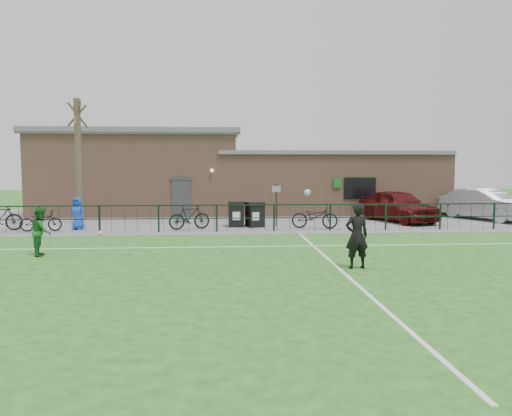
{
  "coord_description": "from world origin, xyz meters",
  "views": [
    {
      "loc": [
        -1.3,
        -13.6,
        2.93
      ],
      "look_at": [
        0.0,
        5.0,
        1.3
      ],
      "focal_mm": 35.0,
      "sensor_mm": 36.0,
      "label": 1
    }
  ],
  "objects": [
    {
      "name": "paving_strip",
      "position": [
        0.0,
        13.5,
        0.01
      ],
      "size": [
        34.0,
        13.0,
        0.02
      ],
      "primitive_type": "cube",
      "color": "slate",
      "rests_on": "ground"
    },
    {
      "name": "bare_tree",
      "position": [
        -8.0,
        10.5,
        3.0
      ],
      "size": [
        0.3,
        0.3,
        6.0
      ],
      "primitive_type": "cylinder",
      "color": "#493A2C",
      "rests_on": "ground"
    },
    {
      "name": "bicycle_e",
      "position": [
        2.95,
        8.77,
        0.57
      ],
      "size": [
        2.2,
        1.19,
        1.1
      ],
      "primitive_type": "imported",
      "rotation": [
        0.0,
        0.0,
        1.34
      ],
      "color": "black",
      "rests_on": "paving_strip"
    },
    {
      "name": "outfield_player",
      "position": [
        -7.09,
        2.76,
        0.78
      ],
      "size": [
        0.77,
        0.89,
        1.56
      ],
      "primitive_type": "imported",
      "rotation": [
        0.0,
        0.0,
        1.83
      ],
      "color": "#1B6021",
      "rests_on": "ground"
    },
    {
      "name": "wheelie_bin_right",
      "position": [
        -0.61,
        9.71,
        0.56
      ],
      "size": [
        0.71,
        0.81,
        1.08
      ],
      "primitive_type": "cube",
      "rotation": [
        0.0,
        0.0,
        0.0
      ],
      "color": "black",
      "rests_on": "paving_strip"
    },
    {
      "name": "pitch_line_perp",
      "position": [
        2.0,
        0.0,
        0.0
      ],
      "size": [
        0.1,
        16.0,
        0.01
      ],
      "primitive_type": "cube",
      "color": "white",
      "rests_on": "ground"
    },
    {
      "name": "spectator_child",
      "position": [
        -7.71,
        9.06,
        0.75
      ],
      "size": [
        0.81,
        0.64,
        1.46
      ],
      "primitive_type": "imported",
      "rotation": [
        0.0,
        0.0,
        -0.27
      ],
      "color": "blue",
      "rests_on": "paving_strip"
    },
    {
      "name": "ball_ground",
      "position": [
        -6.3,
        7.2,
        0.1
      ],
      "size": [
        0.21,
        0.21,
        0.21
      ],
      "primitive_type": "sphere",
      "color": "white",
      "rests_on": "ground"
    },
    {
      "name": "clubhouse",
      "position": [
        -0.88,
        16.5,
        2.22
      ],
      "size": [
        24.25,
        5.4,
        4.96
      ],
      "color": "#A07459",
      "rests_on": "ground"
    },
    {
      "name": "car_silver",
      "position": [
        12.62,
        11.63,
        0.84
      ],
      "size": [
        3.61,
        5.26,
        1.64
      ],
      "primitive_type": "imported",
      "rotation": [
        0.0,
        0.0,
        0.42
      ],
      "color": "#ABADB3",
      "rests_on": "paving_strip"
    },
    {
      "name": "pitch_line_touch",
      "position": [
        0.0,
        7.8,
        0.0
      ],
      "size": [
        28.0,
        0.1,
        0.01
      ],
      "primitive_type": "cube",
      "color": "white",
      "rests_on": "ground"
    },
    {
      "name": "wheelie_bin_left",
      "position": [
        0.27,
        9.55,
        0.55
      ],
      "size": [
        0.91,
        0.97,
        1.07
      ],
      "primitive_type": "cube",
      "rotation": [
        0.0,
        0.0,
        0.29
      ],
      "color": "black",
      "rests_on": "paving_strip"
    },
    {
      "name": "pitch_line_mid",
      "position": [
        0.0,
        4.0,
        0.0
      ],
      "size": [
        28.0,
        0.1,
        0.01
      ],
      "primitive_type": "cube",
      "color": "white",
      "rests_on": "ground"
    },
    {
      "name": "bicycle_d",
      "position": [
        -2.74,
        8.81,
        0.58
      ],
      "size": [
        1.95,
        1.07,
        1.13
      ],
      "primitive_type": "imported",
      "rotation": [
        0.0,
        0.0,
        1.88
      ],
      "color": "black",
      "rests_on": "paving_strip"
    },
    {
      "name": "goalkeeper_kick",
      "position": [
        2.49,
        0.13,
        0.95
      ],
      "size": [
        1.31,
        3.63,
        2.08
      ],
      "color": "black",
      "rests_on": "ground"
    },
    {
      "name": "bicycle_c",
      "position": [
        -9.16,
        8.61,
        0.48
      ],
      "size": [
        1.81,
        0.8,
        0.92
      ],
      "primitive_type": "imported",
      "rotation": [
        0.0,
        0.0,
        1.68
      ],
      "color": "black",
      "rests_on": "paving_strip"
    },
    {
      "name": "perimeter_fence",
      "position": [
        0.0,
        8.0,
        0.6
      ],
      "size": [
        28.0,
        0.1,
        1.2
      ],
      "primitive_type": "cube",
      "color": "black",
      "rests_on": "ground"
    },
    {
      "name": "sign_post",
      "position": [
        1.3,
        9.82,
        1.02
      ],
      "size": [
        0.07,
        0.07,
        2.0
      ],
      "primitive_type": "cylinder",
      "rotation": [
        0.0,
        0.0,
        -0.15
      ],
      "color": "black",
      "rests_on": "paving_strip"
    },
    {
      "name": "car_maroon",
      "position": [
        7.69,
        11.18,
        0.83
      ],
      "size": [
        3.41,
        5.15,
        1.63
      ],
      "primitive_type": "imported",
      "rotation": [
        0.0,
        0.0,
        0.34
      ],
      "color": "#4B0D0D",
      "rests_on": "paving_strip"
    },
    {
      "name": "ground",
      "position": [
        0.0,
        0.0,
        0.0
      ],
      "size": [
        90.0,
        90.0,
        0.0
      ],
      "primitive_type": "plane",
      "color": "#235D1B",
      "rests_on": "ground"
    }
  ]
}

